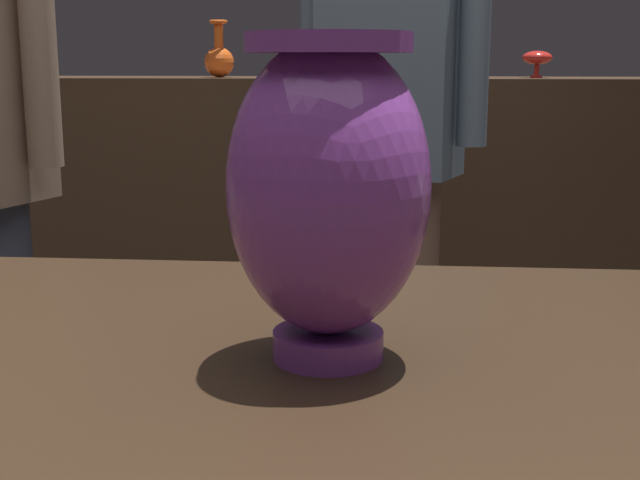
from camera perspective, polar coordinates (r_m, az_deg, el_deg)
back_display_shelf at (r=2.97m, az=3.59°, el=1.11°), size 2.60×0.40×0.99m
vase_centerpiece at (r=0.70m, az=0.56°, el=3.54°), size 0.17×0.17×0.27m
shelf_vase_right at (r=2.92m, az=14.18°, el=11.58°), size 0.10×0.10×0.09m
shelf_vase_left at (r=2.94m, az=-6.69°, el=11.84°), size 0.10×0.10×0.19m
shelf_vase_center at (r=2.95m, az=3.75°, el=11.98°), size 0.08×0.08×0.12m
visitor_center_back at (r=2.08m, az=4.66°, el=8.35°), size 0.44×0.28×1.57m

